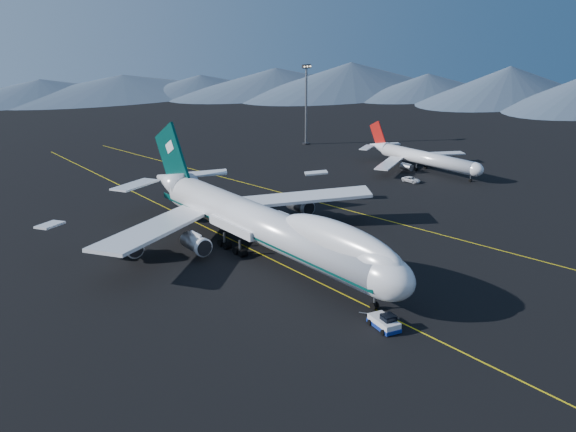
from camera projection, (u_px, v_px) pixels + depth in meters
ground at (265, 256)px, 111.52m from camera, size 500.00×500.00×0.00m
taxiway_line_main at (265, 256)px, 111.52m from camera, size 0.25×220.00×0.01m
taxiway_line_side at (351, 211)px, 136.63m from camera, size 28.08×198.09×0.01m
boeing_747 at (265, 224)px, 109.77m from camera, size 59.62×72.43×19.37m
pushback_tug at (384, 323)px, 86.12m from camera, size 3.57×5.28×2.12m
second_jet at (423, 158)px, 170.72m from camera, size 34.56×39.05×11.11m
service_van at (411, 180)px, 159.40m from camera, size 2.86×5.02×1.32m
floodlight_mast at (306, 104)px, 201.22m from camera, size 3.08×2.31×24.91m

